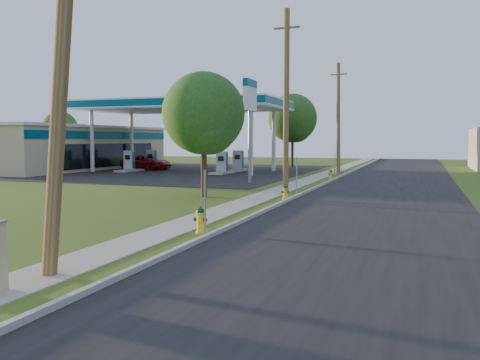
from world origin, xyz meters
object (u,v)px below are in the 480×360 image
Objects in this scene: fuel_pump_ne at (222,165)px; fuel_pump_se at (238,163)px; price_pylon at (250,101)px; utility_pole_mid at (286,101)px; hydrant_far at (331,174)px; tree_verge at (205,117)px; fuel_pump_sw at (152,162)px; car_red at (147,163)px; hydrant_near at (201,220)px; hydrant_mid at (285,192)px; tree_lot at (293,120)px; utility_pole_near at (62,45)px; utility_pole_far at (338,117)px; tree_back at (60,130)px; fuel_pump_nw at (129,164)px.

fuel_pump_ne is 1.00× the size of fuel_pump_se.
price_pylon reaches higher than fuel_pump_ne.
hydrant_far is (0.68, 10.53, -4.61)m from utility_pole_mid.
fuel_pump_sw is at bearing 125.70° from tree_verge.
fuel_pump_se is (0.00, 4.00, 0.00)m from fuel_pump_ne.
hydrant_near is at bearing -143.61° from car_red.
car_red is (-18.52, 5.46, 0.34)m from hydrant_far.
hydrant_mid is (4.05, 0.37, -3.68)m from tree_verge.
car_red is at bearing 138.15° from utility_pole_mid.
tree_verge is (0.60, -8.82, -1.40)m from price_pylon.
utility_pole_mid reaches higher than fuel_pump_se.
fuel_pump_se is 0.47× the size of price_pylon.
tree_lot is (12.32, 7.42, 4.17)m from fuel_pump_sw.
utility_pole_far is (-0.00, 36.00, 0.00)m from utility_pole_near.
utility_pole_mid is 13.54× the size of hydrant_mid.
fuel_pump_sw is at bearing 180.00° from fuel_pump_se.
tree_verge is (14.60, -20.32, 3.31)m from fuel_pump_sw.
tree_verge is (-3.30, -3.32, -0.92)m from utility_pole_mid.
price_pylon is at bearing -84.92° from tree_lot.
utility_pole_far is 2.97× the size of fuel_pump_ne.
fuel_pump_se is 9.00m from car_red.
hydrant_near is 1.16× the size of hydrant_mid.
hydrant_mid is (4.65, -8.44, -5.08)m from price_pylon.
utility_pole_far is 33.47m from tree_back.
price_pylon is (-3.90, 5.50, 0.48)m from utility_pole_mid.
fuel_pump_nw is (-17.90, -5.00, -4.08)m from utility_pole_far.
fuel_pump_nw is at bearing -90.00° from fuel_pump_sw.
tree_lot is 9.04× the size of hydrant_near.
price_pylon is 9.46× the size of hydrant_mid.
utility_pole_near is at bearing -90.00° from utility_pole_mid.
price_pylon reaches higher than hydrant_mid.
utility_pole_far is at bearing -7.85° from tree_back.
utility_pole_near is at bearing -77.33° from tree_verge.
hydrant_mid is (0.22, 9.46, -0.06)m from hydrant_near.
hydrant_far is (3.98, 13.85, -3.70)m from tree_verge.
utility_pole_mid is at bearing -128.36° from car_red.
fuel_pump_nw is 1.00× the size of fuel_pump_se.
tree_verge is at bearing 112.81° from hydrant_near.
hydrant_mid is at bearing 88.64° from hydrant_near.
price_pylon is (-3.90, -12.50, 0.63)m from utility_pole_far.
tree_lot is (3.32, 7.42, 4.17)m from fuel_pump_se.
hydrant_near is (0.52, 5.60, -4.39)m from utility_pole_near.
fuel_pump_se is at bearing 0.00° from fuel_pump_sw.
fuel_pump_ne is 4.42× the size of hydrant_mid.
fuel_pump_sw is at bearing 122.07° from hydrant_near.
fuel_pump_ne is (-8.90, -5.00, -4.08)m from utility_pole_far.
tree_back is (-24.25, 5.57, 3.28)m from fuel_pump_se.
tree_back reaches higher than fuel_pump_ne.
fuel_pump_se is (-8.90, 17.00, -4.23)m from utility_pole_mid.
fuel_pump_ne is 27.09m from hydrant_near.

